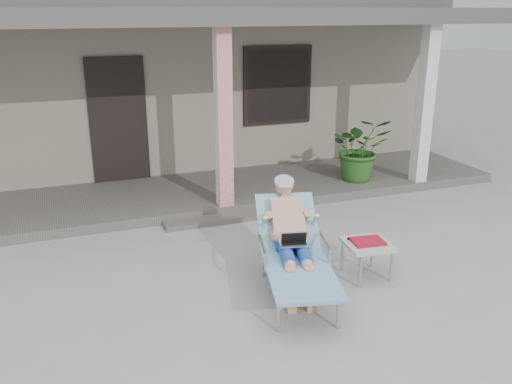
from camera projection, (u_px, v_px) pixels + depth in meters
name	position (u px, v px, depth m)	size (l,w,h in m)	color
ground	(279.00, 274.00, 6.42)	(60.00, 60.00, 0.00)	#9E9E99
house	(164.00, 73.00, 11.65)	(10.40, 5.40, 3.30)	gray
porch_deck	(210.00, 192.00, 9.06)	(10.00, 2.00, 0.15)	#605B56
porch_overhang	(206.00, 23.00, 8.13)	(10.00, 2.30, 2.85)	silver
porch_step	(231.00, 218.00, 8.05)	(2.00, 0.30, 0.07)	#605B56
lounger	(293.00, 227.00, 5.90)	(1.08, 1.90, 1.19)	#B7B7BC
side_table	(367.00, 246.00, 6.25)	(0.57, 0.57, 0.46)	#B8B7B3
potted_palm	(360.00, 148.00, 9.31)	(1.01, 0.87, 1.12)	#26591E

